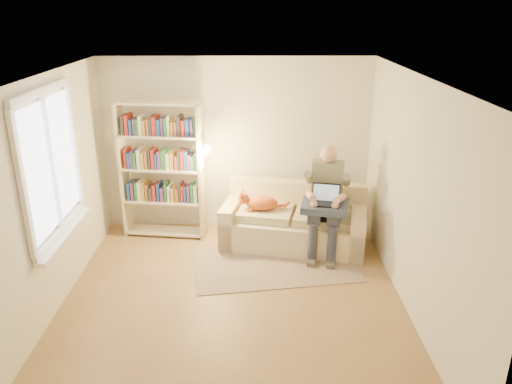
{
  "coord_description": "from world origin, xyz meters",
  "views": [
    {
      "loc": [
        0.24,
        -5.02,
        3.29
      ],
      "look_at": [
        0.28,
        1.0,
        1.01
      ],
      "focal_mm": 35.0,
      "sensor_mm": 36.0,
      "label": 1
    }
  ],
  "objects_px": {
    "sofa": "(294,224)",
    "cat": "(259,203)",
    "bookshelf": "(162,164)",
    "laptop": "(328,199)",
    "person": "(326,196)"
  },
  "relations": [
    {
      "from": "person",
      "to": "bookshelf",
      "type": "height_order",
      "value": "bookshelf"
    },
    {
      "from": "cat",
      "to": "laptop",
      "type": "distance_m",
      "value": 1.0
    },
    {
      "from": "cat",
      "to": "laptop",
      "type": "height_order",
      "value": "laptop"
    },
    {
      "from": "laptop",
      "to": "bookshelf",
      "type": "height_order",
      "value": "bookshelf"
    },
    {
      "from": "sofa",
      "to": "cat",
      "type": "height_order",
      "value": "sofa"
    },
    {
      "from": "sofa",
      "to": "bookshelf",
      "type": "xyz_separation_m",
      "value": [
        -1.91,
        0.32,
        0.82
      ]
    },
    {
      "from": "sofa",
      "to": "bookshelf",
      "type": "relative_size",
      "value": 1.06
    },
    {
      "from": "person",
      "to": "cat",
      "type": "relative_size",
      "value": 2.17
    },
    {
      "from": "cat",
      "to": "laptop",
      "type": "bearing_deg",
      "value": -9.88
    },
    {
      "from": "laptop",
      "to": "bookshelf",
      "type": "distance_m",
      "value": 2.44
    },
    {
      "from": "laptop",
      "to": "cat",
      "type": "bearing_deg",
      "value": 170.12
    },
    {
      "from": "sofa",
      "to": "person",
      "type": "xyz_separation_m",
      "value": [
        0.41,
        -0.24,
        0.53
      ]
    },
    {
      "from": "cat",
      "to": "laptop",
      "type": "relative_size",
      "value": 1.64
    },
    {
      "from": "sofa",
      "to": "cat",
      "type": "xyz_separation_m",
      "value": [
        -0.51,
        -0.02,
        0.34
      ]
    },
    {
      "from": "person",
      "to": "bookshelf",
      "type": "bearing_deg",
      "value": 178.33
    }
  ]
}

